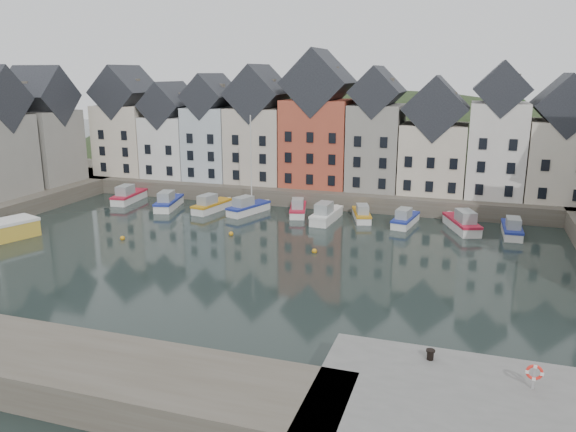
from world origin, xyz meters
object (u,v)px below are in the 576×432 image
at_px(boat_a, 129,196).
at_px(mooring_bollard, 430,354).
at_px(boat_d, 248,207).
at_px(life_ring_post, 534,373).

distance_m(boat_a, mooring_bollard, 54.29).
bearing_deg(boat_d, mooring_bollard, -36.11).
height_order(boat_d, life_ring_post, boat_d).
relative_size(boat_a, boat_d, 0.57).
height_order(boat_a, boat_d, boat_d).
height_order(boat_d, mooring_bollard, boat_d).
height_order(boat_a, mooring_bollard, mooring_bollard).
height_order(mooring_bollard, life_ring_post, life_ring_post).
xyz_separation_m(boat_a, boat_d, (17.46, -0.96, 0.01)).
distance_m(mooring_bollard, life_ring_post, 5.13).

